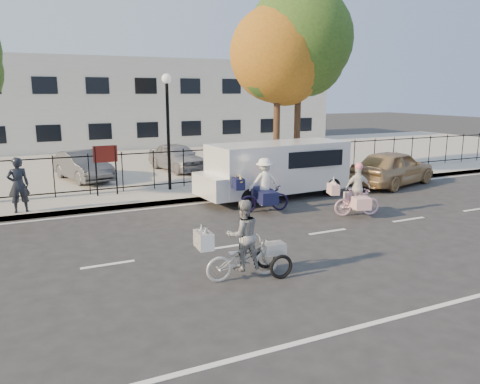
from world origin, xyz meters
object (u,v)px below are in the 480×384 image
zebra_trike (243,248)px  gold_sedan (393,168)px  lamppost (168,111)px  pedestrian (18,185)px  lot_car_d (177,157)px  lot_car_c (83,166)px  unicorn_bike (356,196)px  bull_bike (263,190)px  white_van (276,167)px

zebra_trike → gold_sedan: 11.78m
lamppost → zebra_trike: lamppost is taller
pedestrian → lot_car_d: 8.85m
pedestrian → lot_car_c: 5.43m
lot_car_d → zebra_trike: bearing=-112.3°
unicorn_bike → pedestrian: pedestrian is taller
bull_bike → lot_car_d: 8.20m
zebra_trike → unicorn_bike: bearing=-57.2°
zebra_trike → bull_bike: size_ratio=1.02×
gold_sedan → lot_car_c: gold_sedan is taller
unicorn_bike → lot_car_c: 11.58m
pedestrian → lot_car_d: bearing=-149.1°
gold_sedan → lot_car_d: bearing=30.5°
zebra_trike → gold_sedan: zebra_trike is taller
lamppost → gold_sedan: (8.86, -2.43, -2.37)m
lamppost → gold_sedan: bearing=-15.3°
zebra_trike → white_van: white_van is taller
gold_sedan → lot_car_c: 13.02m
bull_bike → pedestrian: (-7.17, 2.61, 0.31)m
lamppost → zebra_trike: size_ratio=2.20×
unicorn_bike → pedestrian: (-9.55, 4.33, 0.39)m
white_van → pedestrian: bearing=168.8°
lamppost → lot_car_c: bearing=128.9°
unicorn_bike → white_van: bearing=32.9°
zebra_trike → white_van: size_ratio=0.34×
lamppost → unicorn_bike: lamppost is taller
unicorn_bike → pedestrian: 10.50m
bull_bike → gold_sedan: bull_bike is taller
lamppost → lot_car_c: size_ratio=1.16×
zebra_trike → gold_sedan: (9.92, 6.35, 0.09)m
bull_bike → white_van: size_ratio=0.33×
gold_sedan → pedestrian: pedestrian is taller
zebra_trike → lot_car_c: (-1.71, 12.21, 0.11)m
zebra_trike → white_van: (4.41, 6.45, 0.46)m
unicorn_bike → pedestrian: size_ratio=0.99×
zebra_trike → white_van: bearing=-31.1°
lamppost → white_van: (3.35, -2.33, -2.00)m
gold_sedan → white_van: bearing=71.9°
zebra_trike → unicorn_bike: size_ratio=1.15×
gold_sedan → lot_car_d: gold_sedan is taller
lamppost → lot_car_d: size_ratio=1.14×
unicorn_bike → bull_bike: (-2.38, 1.72, 0.07)m
pedestrian → zebra_trike: bearing=111.2°
lot_car_d → pedestrian: bearing=-151.5°
bull_bike → white_van: 2.23m
zebra_trike → lot_car_c: bearing=11.2°
gold_sedan → lot_car_c: size_ratio=1.17×
unicorn_bike → lot_car_c: size_ratio=0.46×
white_van → lamppost: bearing=140.2°
unicorn_bike → lot_car_c: bearing=54.7°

